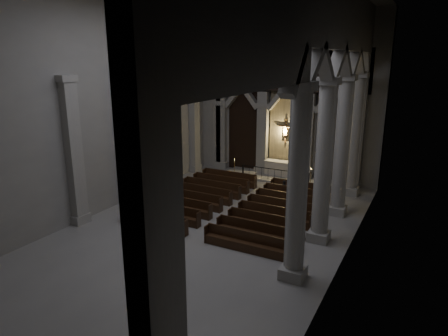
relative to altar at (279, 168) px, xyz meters
name	(u,v)px	position (x,y,z in m)	size (l,w,h in m)	color
room	(207,85)	(0.23, -11.12, 6.90)	(24.00, 24.10, 12.00)	gray
sanctuary_wall	(286,89)	(0.23, 0.42, 5.91)	(14.00, 0.77, 12.00)	#A19E96
right_arcade	(328,82)	(5.73, -9.79, 7.13)	(1.00, 24.00, 12.00)	#A19E96
left_pilasters	(146,136)	(-6.52, -7.62, 3.21)	(0.60, 13.00, 8.03)	#A19E96
sanctuary_step	(279,178)	(0.23, -0.52, -0.63)	(8.50, 2.60, 0.15)	#A19E96
altar	(279,168)	(0.00, 0.00, 0.00)	(2.17, 0.87, 1.10)	beige
altar_rail	(275,173)	(0.23, -1.46, -0.02)	(5.22, 0.09, 1.03)	black
candle_stand_left	(234,172)	(-2.96, -1.66, -0.32)	(0.24, 0.24, 1.42)	#B68C38
candle_stand_right	(310,183)	(3.02, -1.79, -0.30)	(0.25, 0.25, 1.48)	#B68C38
pews	(235,206)	(0.23, -7.92, -0.40)	(9.61, 9.28, 0.94)	black
worshipper	(284,190)	(2.06, -4.53, -0.10)	(0.44, 0.29, 1.21)	black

